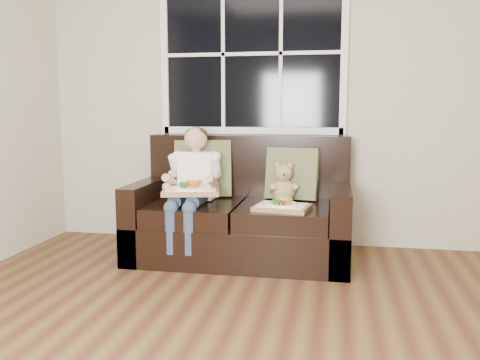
% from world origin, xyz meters
% --- Properties ---
extents(window_back, '(1.62, 0.04, 1.37)m').
position_xyz_m(window_back, '(-0.42, 2.48, 1.65)').
color(window_back, black).
rests_on(window_back, room_walls).
extents(loveseat, '(1.70, 0.92, 0.96)m').
position_xyz_m(loveseat, '(-0.42, 2.02, 0.31)').
color(loveseat, black).
rests_on(loveseat, ground).
extents(pillow_left, '(0.51, 0.32, 0.48)m').
position_xyz_m(pillow_left, '(-0.78, 2.17, 0.68)').
color(pillow_left, olive).
rests_on(pillow_left, loveseat).
extents(pillow_right, '(0.44, 0.24, 0.43)m').
position_xyz_m(pillow_right, '(-0.03, 2.17, 0.66)').
color(pillow_right, olive).
rests_on(pillow_right, loveseat).
extents(child, '(0.40, 0.60, 0.91)m').
position_xyz_m(child, '(-0.79, 1.90, 0.65)').
color(child, white).
rests_on(child, loveseat).
extents(teddy_bear, '(0.21, 0.26, 0.33)m').
position_xyz_m(teddy_bear, '(-0.09, 2.04, 0.58)').
color(teddy_bear, tan).
rests_on(teddy_bear, loveseat).
extents(tray_left, '(0.49, 0.41, 0.10)m').
position_xyz_m(tray_left, '(-0.76, 1.74, 0.58)').
color(tray_left, '#A36A49').
rests_on(tray_left, child).
extents(tray_right, '(0.43, 0.36, 0.09)m').
position_xyz_m(tray_right, '(-0.06, 1.72, 0.48)').
color(tray_right, '#A36A49').
rests_on(tray_right, loveseat).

